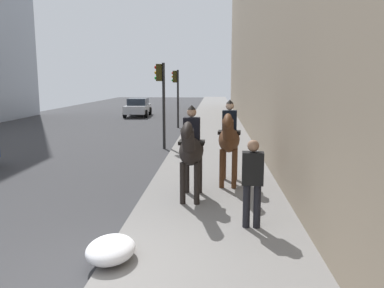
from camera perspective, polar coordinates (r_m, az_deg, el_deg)
sidewalk_slab at (r=5.92m, az=2.96°, el=-19.53°), size 120.00×3.49×0.12m
mounted_horse_near at (r=9.07m, az=-0.12°, el=-0.71°), size 2.15×0.61×2.22m
mounted_horse_far at (r=10.41m, az=5.45°, el=0.86°), size 2.15×0.68×2.28m
pedestrian_greeting at (r=7.44m, az=8.84°, el=-4.92°), size 0.28×0.42×1.70m
car_near_lane at (r=31.81m, az=-7.92°, el=5.41°), size 4.35×2.01×1.44m
traffic_light_near_curb at (r=16.45m, az=-4.49°, el=7.66°), size 0.20×0.44×3.61m
traffic_light_far_curb at (r=23.79m, az=-2.30°, el=8.04°), size 0.20×0.44×3.50m
snow_pile_near at (r=6.45m, az=-11.80°, el=-14.86°), size 0.99×0.76×0.34m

